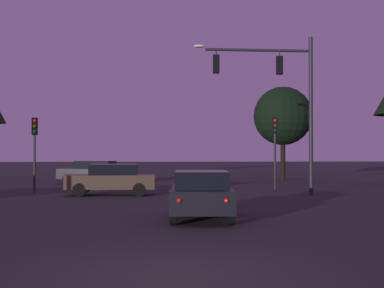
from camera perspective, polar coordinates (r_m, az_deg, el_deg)
The scene contains 8 objects.
ground_plane at distance 33.58m, azimuth -3.26°, elevation -4.49°, with size 168.00×168.00×0.00m, color #262326.
traffic_signal_mast_arm at distance 26.13m, azimuth 9.54°, elevation 6.01°, with size 5.87×0.44×7.76m.
traffic_light_corner_left at distance 28.54m, azimuth -16.69°, elevation 0.50°, with size 0.36×0.38×3.91m.
traffic_light_corner_right at distance 30.28m, azimuth 8.98°, elevation 0.60°, with size 0.32×0.36×4.07m.
car_nearside_lane at distance 16.57m, azimuth 1.03°, elevation -5.44°, with size 2.12×4.08×1.52m.
car_crossing_right at distance 26.17m, azimuth -8.68°, elevation -3.76°, with size 4.40×1.83×1.52m.
car_far_lane at distance 36.05m, azimuth -10.61°, elevation -2.97°, with size 4.90×3.00×1.52m.
tree_center_horizon at distance 39.89m, azimuth 9.82°, elevation 3.00°, with size 4.37×4.37×7.01m.
Camera 1 is at (-0.31, -9.02, 2.11)m, focal length 49.21 mm.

